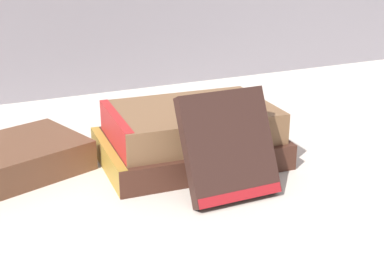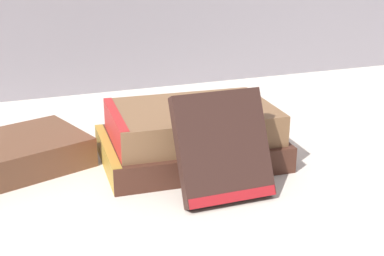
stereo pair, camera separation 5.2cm
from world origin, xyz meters
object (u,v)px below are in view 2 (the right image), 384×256
object	(u,v)px
book_flat_bottom	(186,148)
book_leaning_front	(223,151)
book_flat_top	(188,122)
pocket_watch	(219,103)

from	to	relation	value
book_flat_bottom	book_leaning_front	bearing A→B (deg)	-84.89
book_flat_bottom	book_leaning_front	distance (m)	0.13
book_flat_bottom	book_leaning_front	size ratio (longest dim) A/B	2.01
book_flat_top	pocket_watch	xyz separation A→B (m)	(0.05, -0.01, 0.02)
book_flat_bottom	pocket_watch	xyz separation A→B (m)	(0.05, -0.01, 0.06)
book_flat_top	pocket_watch	distance (m)	0.05
book_leaning_front	pocket_watch	bearing A→B (deg)	69.05
book_flat_bottom	book_flat_top	xyz separation A→B (m)	(0.00, 0.00, 0.04)
book_leaning_front	pocket_watch	xyz separation A→B (m)	(0.04, 0.12, 0.02)
pocket_watch	book_flat_bottom	bearing A→B (deg)	172.94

